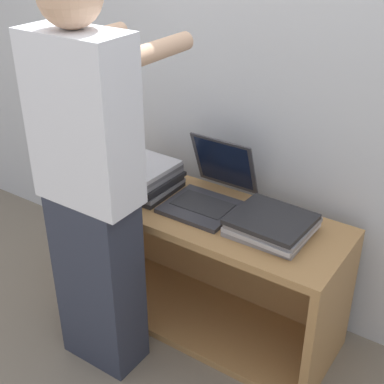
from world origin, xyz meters
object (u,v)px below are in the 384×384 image
Objects in this scene: laptop_open at (209,193)px; person at (91,191)px; laptop_stack_left at (140,176)px; laptop_stack_right at (272,225)px.

person is (-0.23, -0.48, 0.16)m from laptop_open.
person is at bearing -115.75° from laptop_open.
person is (0.11, -0.42, 0.14)m from laptop_stack_left.
laptop_stack_right is 0.19× the size of person.
person is at bearing -75.72° from laptop_stack_left.
laptop_stack_left is at bearing 104.28° from person.
person reaches higher than laptop_stack_right.
person reaches higher than laptop_open.
laptop_stack_left is 1.02× the size of laptop_stack_right.
laptop_stack_right is at bearing 36.36° from person.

